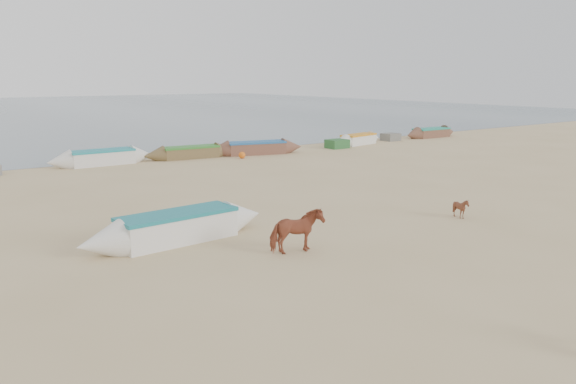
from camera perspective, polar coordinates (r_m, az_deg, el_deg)
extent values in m
plane|color=tan|center=(18.07, 7.40, -5.21)|extent=(140.00, 140.00, 0.00)
imported|color=#974B31|center=(16.81, 0.87, -4.01)|extent=(1.71, 1.01, 1.35)
imported|color=#5A2E1C|center=(21.95, 17.15, -1.57)|extent=(0.93, 0.91, 0.77)
sphere|color=orange|center=(36.38, -4.70, 3.75)|extent=(0.44, 0.44, 0.44)
cube|color=#2B6130|center=(41.70, 5.01, 4.90)|extent=(1.50, 1.20, 0.64)
cube|color=slate|center=(47.22, 10.37, 5.52)|extent=(1.30, 1.20, 0.60)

